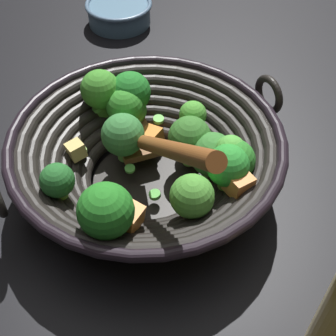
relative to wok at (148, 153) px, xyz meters
The scene contains 3 objects.
ground_plane 0.06m from the wok, 49.62° to the right, with size 4.00×4.00×0.00m, color black.
wok is the anchor object (origin of this frame).
prep_bowl 0.41m from the wok, 133.37° to the right, with size 0.12×0.12×0.04m.
Camera 1 is at (0.31, 0.27, 0.48)m, focal length 51.05 mm.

